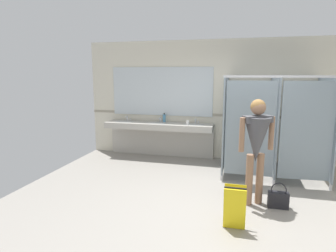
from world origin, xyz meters
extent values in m
cube|color=gray|center=(0.00, 0.00, -0.05)|extent=(7.17, 5.44, 0.10)
cube|color=beige|center=(0.00, 2.48, 1.39)|extent=(7.17, 0.12, 2.78)
cube|color=#9E937F|center=(0.00, 2.42, 1.05)|extent=(7.17, 0.01, 0.06)
cube|color=#B2ADA3|center=(-1.75, 2.14, 0.78)|extent=(2.59, 0.52, 0.14)
cube|color=#B2ADA3|center=(-1.75, 2.36, 0.36)|extent=(2.59, 0.08, 0.71)
cube|color=#ADADA8|center=(-2.62, 2.11, 0.80)|extent=(0.42, 0.29, 0.11)
cylinder|color=silver|center=(-2.62, 2.31, 0.91)|extent=(0.04, 0.04, 0.11)
cylinder|color=silver|center=(-2.62, 2.26, 0.95)|extent=(0.03, 0.11, 0.03)
sphere|color=silver|center=(-2.55, 2.32, 0.88)|extent=(0.04, 0.04, 0.04)
cube|color=#ADADA8|center=(-1.75, 2.11, 0.80)|extent=(0.42, 0.29, 0.11)
cylinder|color=silver|center=(-1.75, 2.31, 0.91)|extent=(0.04, 0.04, 0.11)
cylinder|color=silver|center=(-1.75, 2.26, 0.95)|extent=(0.03, 0.11, 0.03)
sphere|color=silver|center=(-1.68, 2.32, 0.88)|extent=(0.04, 0.04, 0.04)
cube|color=#ADADA8|center=(-0.89, 2.11, 0.80)|extent=(0.42, 0.29, 0.11)
cylinder|color=silver|center=(-0.89, 2.31, 0.91)|extent=(0.04, 0.04, 0.11)
cylinder|color=silver|center=(-0.89, 2.26, 0.95)|extent=(0.03, 0.11, 0.03)
sphere|color=silver|center=(-0.82, 2.32, 0.88)|extent=(0.04, 0.04, 0.04)
cube|color=silver|center=(-1.75, 2.41, 1.58)|extent=(2.49, 0.02, 1.16)
cube|color=gray|center=(-0.17, 1.65, 1.03)|extent=(0.03, 1.51, 1.81)
cylinder|color=silver|center=(-0.17, 0.95, 0.06)|extent=(0.05, 0.05, 0.12)
cube|color=gray|center=(0.77, 1.65, 1.03)|extent=(0.03, 1.51, 1.81)
cylinder|color=silver|center=(0.77, 0.95, 0.06)|extent=(0.05, 0.05, 0.12)
cube|color=gray|center=(1.70, 1.65, 1.03)|extent=(0.03, 1.51, 1.81)
cylinder|color=silver|center=(1.70, 0.95, 0.06)|extent=(0.05, 0.05, 0.12)
cube|color=gray|center=(0.30, 0.92, 1.03)|extent=(0.85, 0.03, 1.71)
cube|color=gray|center=(1.24, 0.92, 1.03)|extent=(0.85, 0.09, 1.71)
cube|color=#B7BABF|center=(0.77, 0.92, 1.95)|extent=(1.93, 0.04, 0.04)
cylinder|color=#8C664C|center=(0.46, 0.12, 0.40)|extent=(0.11, 0.11, 0.80)
cylinder|color=#8C664C|center=(0.30, 0.03, 0.40)|extent=(0.11, 0.11, 0.80)
cone|color=#47474C|center=(0.38, 0.07, 1.02)|extent=(0.54, 0.54, 0.69)
cube|color=#47474C|center=(0.38, 0.07, 1.33)|extent=(0.46, 0.35, 0.10)
cylinder|color=#8C664C|center=(0.59, 0.19, 1.11)|extent=(0.08, 0.08, 0.51)
cylinder|color=#8C664C|center=(0.16, -0.04, 1.11)|extent=(0.08, 0.08, 0.51)
sphere|color=#8C664C|center=(0.38, 0.07, 1.50)|extent=(0.22, 0.22, 0.22)
sphere|color=olive|center=(0.37, 0.08, 1.52)|extent=(0.22, 0.22, 0.22)
cube|color=black|center=(0.73, 0.03, 0.12)|extent=(0.30, 0.14, 0.24)
torus|color=black|center=(0.73, 0.03, 0.28)|extent=(0.22, 0.02, 0.22)
cylinder|color=teal|center=(-1.65, 2.30, 0.94)|extent=(0.07, 0.07, 0.19)
cylinder|color=black|center=(-1.65, 2.30, 1.06)|extent=(0.03, 0.03, 0.04)
cylinder|color=white|center=(-1.04, 2.09, 0.90)|extent=(0.07, 0.07, 0.10)
cube|color=yellow|center=(0.11, -0.79, 0.29)|extent=(0.28, 0.10, 0.57)
cube|color=yellow|center=(0.11, -0.70, 0.29)|extent=(0.28, 0.10, 0.57)
cylinder|color=black|center=(0.11, -0.74, 0.55)|extent=(0.28, 0.02, 0.02)
camera|label=1|loc=(0.12, -4.28, 1.98)|focal=30.47mm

